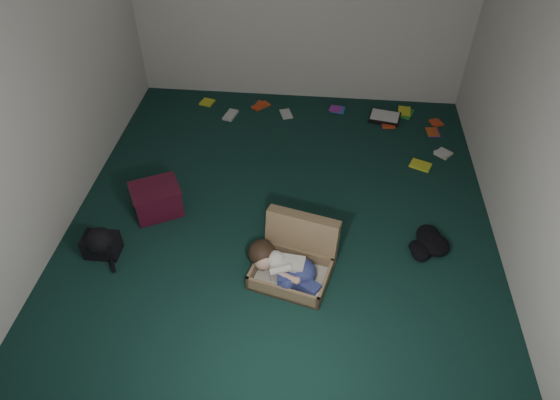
# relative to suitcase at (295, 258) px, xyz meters

# --- Properties ---
(floor) EXTENTS (4.50, 4.50, 0.00)m
(floor) POSITION_rel_suitcase_xyz_m (-0.18, 0.64, -0.14)
(floor) COLOR #102D27
(floor) RESTS_ON ground
(wall_front) EXTENTS (4.50, 0.00, 4.50)m
(wall_front) POSITION_rel_suitcase_xyz_m (-0.18, -1.61, 1.16)
(wall_front) COLOR silver
(wall_front) RESTS_ON ground
(wall_left) EXTENTS (0.00, 4.50, 4.50)m
(wall_left) POSITION_rel_suitcase_xyz_m (-2.18, 0.64, 1.16)
(wall_left) COLOR silver
(wall_left) RESTS_ON ground
(wall_right) EXTENTS (0.00, 4.50, 4.50)m
(wall_right) POSITION_rel_suitcase_xyz_m (1.82, 0.64, 1.16)
(wall_right) COLOR silver
(wall_right) RESTS_ON ground
(suitcase) EXTENTS (0.77, 0.76, 0.47)m
(suitcase) POSITION_rel_suitcase_xyz_m (0.00, 0.00, 0.00)
(suitcase) COLOR olive
(suitcase) RESTS_ON floor
(person) EXTENTS (0.65, 0.45, 0.29)m
(person) POSITION_rel_suitcase_xyz_m (-0.08, -0.15, 0.04)
(person) COLOR beige
(person) RESTS_ON suitcase
(maroon_bin) EXTENTS (0.56, 0.52, 0.31)m
(maroon_bin) POSITION_rel_suitcase_xyz_m (-1.38, 0.59, 0.02)
(maroon_bin) COLOR #440D1E
(maroon_bin) RESTS_ON floor
(backpack) EXTENTS (0.37, 0.30, 0.22)m
(backpack) POSITION_rel_suitcase_xyz_m (-1.73, 0.01, -0.03)
(backpack) COLOR black
(backpack) RESTS_ON floor
(clothing_pile) EXTENTS (0.47, 0.41, 0.13)m
(clothing_pile) POSITION_rel_suitcase_xyz_m (1.16, 0.37, -0.08)
(clothing_pile) COLOR black
(clothing_pile) RESTS_ON floor
(paper_tray) EXTENTS (0.42, 0.34, 0.05)m
(paper_tray) POSITION_rel_suitcase_xyz_m (0.90, 2.45, -0.11)
(paper_tray) COLOR black
(paper_tray) RESTS_ON floor
(book_scatter) EXTENTS (3.04, 1.25, 0.02)m
(book_scatter) POSITION_rel_suitcase_xyz_m (0.45, 2.31, -0.13)
(book_scatter) COLOR yellow
(book_scatter) RESTS_ON floor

